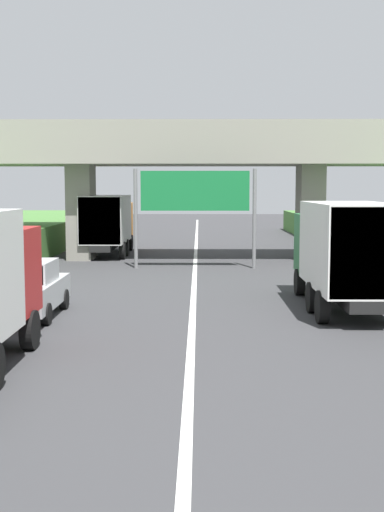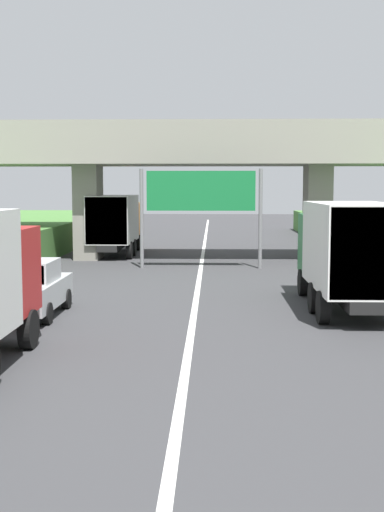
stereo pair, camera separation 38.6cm
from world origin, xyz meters
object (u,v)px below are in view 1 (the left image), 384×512
at_px(truck_orange, 108,222).
at_px(car_silver, 28,289).
at_px(overhead_highway_sign, 195,196).
at_px(truck_green, 344,249).

xyz_separation_m(truck_orange, car_silver, (0.06, -18.53, -1.08)).
height_order(overhead_highway_sign, truck_orange, overhead_highway_sign).
height_order(truck_green, truck_orange, same).
relative_size(overhead_highway_sign, truck_green, 0.81).
bearing_deg(car_silver, truck_green, 8.07).
relative_size(truck_green, car_silver, 1.78).
relative_size(truck_orange, car_silver, 1.78).
bearing_deg(truck_green, car_silver, -171.93).
distance_m(truck_green, truck_orange, 19.77).
bearing_deg(truck_orange, car_silver, -89.82).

